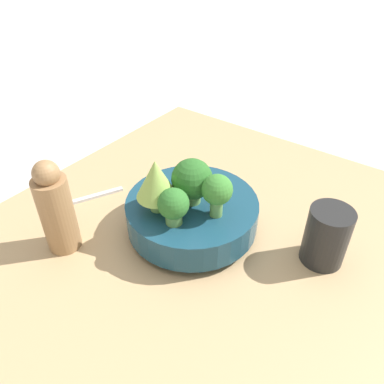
% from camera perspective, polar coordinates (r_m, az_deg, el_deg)
% --- Properties ---
extents(ground_plane, '(6.00, 6.00, 0.00)m').
position_cam_1_polar(ground_plane, '(0.72, 1.02, -8.56)').
color(ground_plane, silver).
extents(table, '(0.81, 0.73, 0.05)m').
position_cam_1_polar(table, '(0.71, 1.05, -7.13)').
color(table, tan).
rests_on(table, ground_plane).
extents(bowl, '(0.23, 0.23, 0.07)m').
position_cam_1_polar(bowl, '(0.66, 0.00, -3.29)').
color(bowl, navy).
rests_on(bowl, table).
extents(broccoli_floret_center, '(0.07, 0.07, 0.08)m').
position_cam_1_polar(broccoli_floret_center, '(0.62, 0.00, 1.84)').
color(broccoli_floret_center, '#609347').
rests_on(broccoli_floret_center, bowl).
extents(broccoli_floret_back, '(0.05, 0.05, 0.08)m').
position_cam_1_polar(broccoli_floret_back, '(0.59, 3.84, 0.08)').
color(broccoli_floret_back, '#609347').
rests_on(broccoli_floret_back, bowl).
extents(romanesco_piece_near, '(0.07, 0.07, 0.09)m').
position_cam_1_polar(romanesco_piece_near, '(0.60, -5.51, 1.78)').
color(romanesco_piece_near, '#7AB256').
rests_on(romanesco_piece_near, bowl).
extents(broccoli_floret_right, '(0.05, 0.05, 0.06)m').
position_cam_1_polar(broccoli_floret_right, '(0.58, -2.76, -2.06)').
color(broccoli_floret_right, '#609347').
rests_on(broccoli_floret_right, bowl).
extents(cup, '(0.07, 0.07, 0.10)m').
position_cam_1_polar(cup, '(0.64, 19.80, -6.36)').
color(cup, black).
rests_on(cup, table).
extents(pepper_mill, '(0.06, 0.06, 0.17)m').
position_cam_1_polar(pepper_mill, '(0.64, -20.02, -2.44)').
color(pepper_mill, '#997047').
rests_on(pepper_mill, table).
extents(fork, '(0.15, 0.08, 0.01)m').
position_cam_1_polar(fork, '(0.78, -16.12, -1.05)').
color(fork, silver).
rests_on(fork, table).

